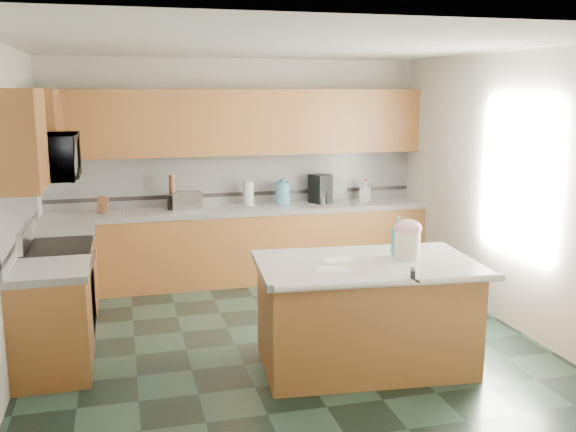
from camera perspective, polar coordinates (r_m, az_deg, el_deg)
name	(u,v)px	position (r m, az deg, el deg)	size (l,w,h in m)	color
floor	(282,340)	(6.16, -0.53, -10.97)	(4.60, 4.60, 0.00)	black
ceiling	(281,45)	(5.72, -0.58, 14.98)	(4.60, 4.60, 0.00)	white
wall_back	(236,169)	(8.03, -4.62, 4.17)	(4.60, 0.04, 2.70)	silver
wall_front	(383,266)	(3.63, 8.46, -4.38)	(4.60, 0.04, 2.70)	silver
wall_left	(5,211)	(5.69, -23.84, 0.41)	(0.04, 4.60, 2.70)	silver
wall_right	(508,189)	(6.73, 18.98, 2.27)	(0.04, 4.60, 2.70)	silver
back_base_cab	(242,247)	(7.89, -4.11, -2.75)	(4.60, 0.60, 0.86)	#572F16
back_countertop	(242,210)	(7.79, -4.15, 0.54)	(4.60, 0.64, 0.06)	white
back_upper_cab	(238,122)	(7.80, -4.45, 8.32)	(4.60, 0.33, 0.78)	#572F16
back_backsplash	(237,179)	(8.02, -4.57, 3.33)	(4.60, 0.02, 0.63)	silver
back_accent_band	(237,194)	(8.04, -4.54, 1.95)	(4.60, 0.01, 0.05)	black
left_base_cab_rear	(66,274)	(7.10, -19.12, -4.91)	(0.60, 0.82, 0.86)	#572F16
left_counter_rear	(63,231)	(7.00, -19.36, -1.28)	(0.64, 0.82, 0.06)	white
left_base_cab_front	(52,325)	(5.65, -20.24, -9.08)	(0.60, 0.72, 0.86)	#572F16
left_counter_front	(48,271)	(5.51, -20.55, -4.58)	(0.64, 0.72, 0.06)	white
left_backsplash	(20,213)	(6.24, -22.70, 0.29)	(0.02, 2.30, 0.63)	silver
left_accent_band	(23,234)	(6.28, -22.52, -1.46)	(0.01, 2.30, 0.05)	black
left_upper_cab_rear	(43,128)	(7.01, -20.93, 7.32)	(0.33, 1.09, 0.78)	#572F16
left_upper_cab_front	(20,140)	(5.36, -22.76, 6.26)	(0.33, 0.72, 0.78)	#572F16
range_body	(60,296)	(6.35, -19.64, -6.74)	(0.60, 0.76, 0.88)	#B7B7BC
range_oven_door	(93,298)	(6.34, -16.98, -6.98)	(0.02, 0.68, 0.55)	black
range_cooktop	(56,248)	(6.23, -19.91, -2.70)	(0.62, 0.78, 0.04)	black
range_handle	(94,258)	(6.23, -16.90, -3.64)	(0.02, 0.02, 0.66)	#B7B7BC
range_backguard	(25,237)	(6.23, -22.36, -1.73)	(0.06, 0.76, 0.18)	#B7B7BC
microwave	(50,157)	(6.09, -20.42, 4.94)	(0.73, 0.50, 0.41)	#B7B7BC
island_base	(365,317)	(5.52, 6.85, -8.92)	(1.71, 0.98, 0.86)	#572F16
island_top	(366,265)	(5.38, 6.96, -4.31)	(1.81, 1.08, 0.06)	white
island_bullnose	(393,283)	(4.91, 9.28, -5.90)	(0.06, 0.06, 1.81)	white
treat_jar	(407,245)	(5.49, 10.55, -2.57)	(0.22, 0.22, 0.23)	#F2E6C7
treat_jar_lid	(408,228)	(5.46, 10.61, -1.05)	(0.24, 0.24, 0.15)	#EEA6AD
treat_jar_knob	(408,222)	(5.45, 10.62, -0.54)	(0.03, 0.03, 0.08)	tan
treat_jar_knob_end_l	(404,222)	(5.43, 10.25, -0.56)	(0.04, 0.04, 0.04)	tan
treat_jar_knob_end_r	(412,222)	(5.47, 10.99, -0.52)	(0.04, 0.04, 0.04)	tan
soap_bottle_island	(398,237)	(5.56, 9.78, -1.82)	(0.13, 0.13, 0.33)	teal
paper_sheet_a	(333,269)	(5.10, 4.04, -4.75)	(0.26, 0.20, 0.00)	white
paper_sheet_b	(339,260)	(5.39, 4.52, -3.89)	(0.25, 0.18, 0.00)	white
clamp_body	(413,276)	(4.98, 11.02, -5.22)	(0.03, 0.11, 0.10)	black
clamp_handle	(416,281)	(4.93, 11.35, -5.65)	(0.02, 0.02, 0.08)	black
knife_block	(103,205)	(7.70, -16.13, 0.94)	(0.10, 0.09, 0.19)	#472814
utensil_crock	(173,203)	(7.75, -10.19, 1.19)	(0.13, 0.13, 0.17)	black
utensil_bundle	(172,185)	(7.71, -10.25, 2.70)	(0.08, 0.08, 0.25)	#472814
toaster_oven	(187,201)	(7.73, -8.97, 1.33)	(0.35, 0.24, 0.20)	#B7B7BC
toaster_oven_door	(188,203)	(7.62, -8.88, 1.19)	(0.31, 0.01, 0.16)	black
paper_towel	(248,194)	(7.88, -3.54, 1.98)	(0.13, 0.13, 0.30)	white
paper_towel_base	(248,205)	(7.90, -3.53, 0.97)	(0.20, 0.20, 0.01)	#B7B7BC
water_jug	(283,193)	(7.93, -0.46, 2.02)	(0.17, 0.17, 0.28)	#538DB4
water_jug_neck	(283,180)	(7.91, -0.46, 3.18)	(0.08, 0.08, 0.04)	#538DB4
coffee_maker	(320,189)	(8.08, 2.89, 2.44)	(0.21, 0.23, 0.36)	black
coffee_carafe	(322,198)	(8.05, 3.00, 1.64)	(0.15, 0.15, 0.15)	black
soap_bottle_back	(365,191)	(8.26, 6.89, 2.20)	(0.12, 0.12, 0.26)	white
soap_back_cap	(366,180)	(8.24, 6.92, 3.19)	(0.02, 0.02, 0.03)	red
window_light_proxy	(518,177)	(6.53, 19.80, 3.29)	(0.02, 1.40, 1.10)	white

